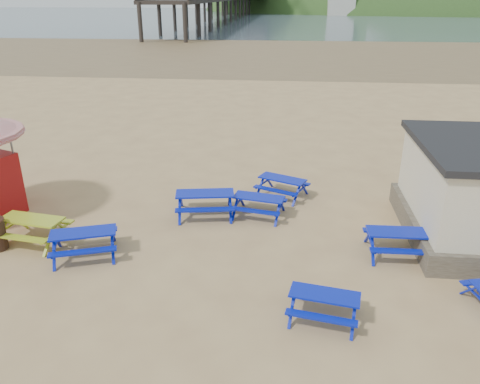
# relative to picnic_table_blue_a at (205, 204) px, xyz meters

# --- Properties ---
(ground) EXTENTS (400.00, 400.00, 0.00)m
(ground) POSITION_rel_picnic_table_blue_a_xyz_m (-0.01, -1.65, -0.43)
(ground) COLOR tan
(ground) RESTS_ON ground
(wet_sand) EXTENTS (400.00, 400.00, 0.00)m
(wet_sand) POSITION_rel_picnic_table_blue_a_xyz_m (-0.01, 53.35, -0.42)
(wet_sand) COLOR olive
(wet_sand) RESTS_ON ground
(sea) EXTENTS (400.00, 400.00, 0.00)m
(sea) POSITION_rel_picnic_table_blue_a_xyz_m (-0.01, 168.35, -0.42)
(sea) COLOR #485A67
(sea) RESTS_ON ground
(picnic_table_blue_a) EXTENTS (2.27, 1.95, 0.85)m
(picnic_table_blue_a) POSITION_rel_picnic_table_blue_a_xyz_m (0.00, 0.00, 0.00)
(picnic_table_blue_a) COLOR #021CB5
(picnic_table_blue_a) RESTS_ON ground
(picnic_table_blue_b) EXTENTS (2.23, 2.05, 0.75)m
(picnic_table_blue_b) POSITION_rel_picnic_table_blue_a_xyz_m (2.68, 1.96, -0.05)
(picnic_table_blue_b) COLOR #021CB5
(picnic_table_blue_b) RESTS_ON ground
(picnic_table_blue_c) EXTENTS (2.01, 1.74, 0.74)m
(picnic_table_blue_c) POSITION_rel_picnic_table_blue_a_xyz_m (1.90, 0.12, -0.06)
(picnic_table_blue_c) COLOR #021CB5
(picnic_table_blue_c) RESTS_ON ground
(picnic_table_blue_d) EXTENTS (2.29, 2.06, 0.80)m
(picnic_table_blue_d) POSITION_rel_picnic_table_blue_a_xyz_m (-3.11, -3.17, -0.03)
(picnic_table_blue_d) COLOR #021CB5
(picnic_table_blue_d) RESTS_ON ground
(picnic_table_blue_e) EXTENTS (1.88, 1.62, 0.70)m
(picnic_table_blue_e) POSITION_rel_picnic_table_blue_a_xyz_m (3.85, -5.42, -0.08)
(picnic_table_blue_e) COLOR #021CB5
(picnic_table_blue_e) RESTS_ON ground
(picnic_table_yellow) EXTENTS (2.18, 1.85, 0.83)m
(picnic_table_yellow) POSITION_rel_picnic_table_blue_a_xyz_m (-5.06, -2.54, -0.01)
(picnic_table_yellow) COLOR #A2B523
(picnic_table_yellow) RESTS_ON ground
(headland_town) EXTENTS (264.00, 144.00, 108.00)m
(headland_town) POSITION_rel_picnic_table_blue_a_xyz_m (89.99, 228.03, -10.33)
(headland_town) COLOR #2D4C1E
(headland_town) RESTS_ON ground
(picnic_table_blue_g) EXTENTS (1.92, 1.56, 0.79)m
(picnic_table_blue_g) POSITION_rel_picnic_table_blue_a_xyz_m (6.24, -2.15, -0.03)
(picnic_table_blue_g) COLOR #021CB5
(picnic_table_blue_g) RESTS_ON ground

